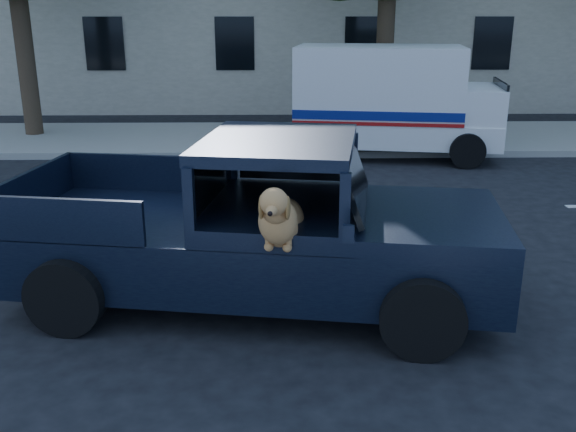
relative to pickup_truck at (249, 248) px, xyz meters
name	(u,v)px	position (x,y,z in m)	size (l,w,h in m)	color
ground	(89,295)	(-1.91, 0.17, -0.65)	(120.00, 120.00, 0.00)	black
far_sidewalk	(188,139)	(-1.91, 9.37, -0.57)	(60.00, 4.00, 0.15)	gray
lane_stripes	(263,208)	(0.09, 3.57, -0.64)	(21.60, 0.14, 0.01)	silver
pickup_truck	(249,248)	(0.00, 0.00, 0.00)	(5.61, 3.14, 1.92)	black
mail_truck	(391,109)	(2.94, 7.64, 0.42)	(4.75, 2.88, 2.45)	silver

